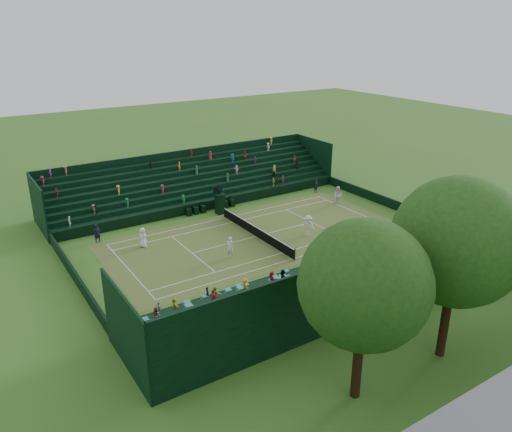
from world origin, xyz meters
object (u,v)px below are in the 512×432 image
object	(u,v)px
tennis_net	(256,231)
player_far_east	(308,225)
player_near_east	(230,247)
umpire_chair	(220,201)
player_near_west	(143,237)
player_far_west	(338,196)

from	to	relation	value
tennis_net	player_far_east	distance (m)	4.74
tennis_net	player_far_east	xyz separation A→B (m)	(2.26, 4.14, 0.44)
tennis_net	player_near_east	bearing A→B (deg)	-59.20
player_near_east	umpire_chair	bearing A→B (deg)	-66.01
player_near_east	player_far_east	size ratio (longest dim) A/B	0.96
tennis_net	player_near_west	size ratio (longest dim) A/B	6.67
player_near_east	player_far_east	distance (m)	8.24
tennis_net	player_near_east	world-z (taller)	player_near_east
umpire_chair	player_far_west	bearing A→B (deg)	69.63
player_far_west	player_far_east	size ratio (longest dim) A/B	1.03
umpire_chair	player_near_east	world-z (taller)	umpire_chair
player_near_west	player_far_east	size ratio (longest dim) A/B	0.91
tennis_net	player_near_west	xyz separation A→B (m)	(-3.43, -9.34, 0.35)
tennis_net	player_far_west	xyz separation A→B (m)	(-2.52, 11.97, 0.46)
player_far_west	player_far_east	world-z (taller)	player_far_west
tennis_net	player_near_east	distance (m)	4.78
player_far_west	player_far_east	bearing A→B (deg)	-77.73
umpire_chair	tennis_net	bearing A→B (deg)	-0.89
player_near_east	player_far_west	bearing A→B (deg)	-114.70
player_near_west	tennis_net	bearing A→B (deg)	-125.42
tennis_net	umpire_chair	world-z (taller)	umpire_chair
player_far_east	player_near_east	bearing A→B (deg)	-115.05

